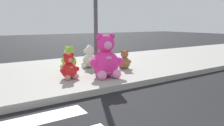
# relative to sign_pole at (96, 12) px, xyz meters

# --- Properties ---
(sidewalk) EXTENTS (28.00, 4.40, 0.15)m
(sidewalk) POSITION_rel_sign_pole_xyz_m (-1.00, 0.80, -1.77)
(sidewalk) COLOR #9E9B93
(sidewalk) RESTS_ON ground_plane
(sign_pole) EXTENTS (0.56, 0.11, 3.20)m
(sign_pole) POSITION_rel_sign_pole_xyz_m (0.00, 0.00, 0.00)
(sign_pole) COLOR #4C4C51
(sign_pole) RESTS_ON sidewalk
(plush_pink_large) EXTENTS (0.87, 0.81, 1.15)m
(plush_pink_large) POSITION_rel_sign_pole_xyz_m (-0.02, -0.58, -1.24)
(plush_pink_large) COLOR #F22D93
(plush_pink_large) RESTS_ON sidewalk
(plush_red) EXTENTS (0.51, 0.45, 0.67)m
(plush_red) POSITION_rel_sign_pole_xyz_m (-0.91, -0.24, -1.43)
(plush_red) COLOR red
(plush_red) RESTS_ON sidewalk
(plush_teal) EXTENTS (0.41, 0.41, 0.58)m
(plush_teal) POSITION_rel_sign_pole_xyz_m (0.65, 0.50, -1.47)
(plush_teal) COLOR teal
(plush_teal) RESTS_ON sidewalk
(plush_lime) EXTENTS (0.52, 0.52, 0.72)m
(plush_lime) POSITION_rel_sign_pole_xyz_m (-0.50, 0.88, -1.41)
(plush_lime) COLOR #8CD133
(plush_lime) RESTS_ON sidewalk
(plush_white) EXTENTS (0.51, 0.54, 0.72)m
(plush_white) POSITION_rel_sign_pole_xyz_m (0.14, 0.78, -1.41)
(plush_white) COLOR white
(plush_white) RESTS_ON sidewalk
(plush_brown) EXTENTS (0.43, 0.43, 0.59)m
(plush_brown) POSITION_rel_sign_pole_xyz_m (0.99, 0.01, -1.46)
(plush_brown) COLOR olive
(plush_brown) RESTS_ON sidewalk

